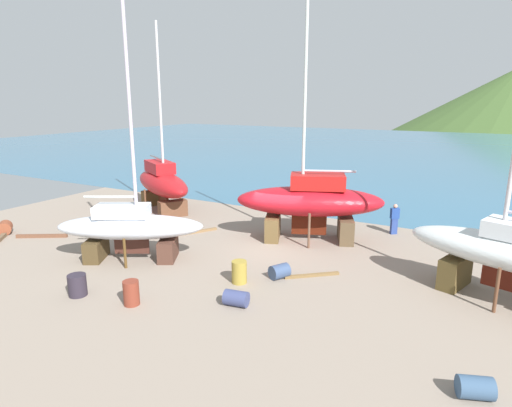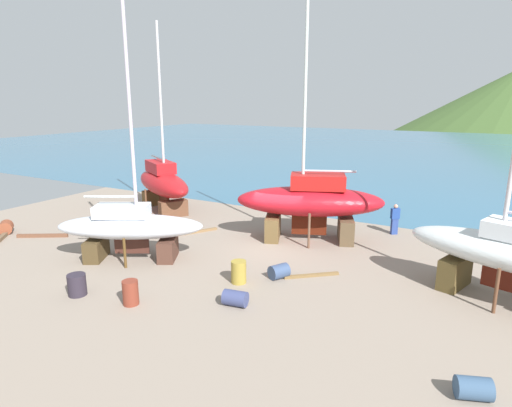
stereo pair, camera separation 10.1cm
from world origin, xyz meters
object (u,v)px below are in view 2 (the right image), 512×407
(sailboat_far_slipway, at_px, (130,227))
(worker, at_px, (395,219))
(sailboat_small_center, at_px, (163,183))
(barrel_rust_mid, at_px, (473,388))
(barrel_rust_near, at_px, (131,293))
(barrel_tar_black, at_px, (279,271))
(barrel_tipped_right, at_px, (77,285))
(barrel_rust_far, at_px, (6,227))
(barrel_tipped_left, at_px, (239,272))
(sailboat_large_starboard, at_px, (310,202))
(barrel_ochre, at_px, (235,298))

(sailboat_far_slipway, distance_m, worker, 13.56)
(sailboat_small_center, relative_size, barrel_rust_mid, 14.28)
(barrel_rust_near, bearing_deg, barrel_tar_black, 52.08)
(barrel_tipped_right, bearing_deg, worker, 56.97)
(barrel_rust_far, distance_m, barrel_rust_mid, 22.87)
(barrel_tipped_left, bearing_deg, barrel_rust_near, -124.53)
(sailboat_small_center, bearing_deg, barrel_rust_near, -23.32)
(sailboat_large_starboard, relative_size, barrel_rust_near, 13.39)
(barrel_tar_black, height_order, barrel_rust_mid, barrel_tar_black)
(sailboat_large_starboard, relative_size, sailboat_small_center, 1.03)
(sailboat_large_starboard, distance_m, barrel_tipped_right, 11.47)
(barrel_rust_near, bearing_deg, sailboat_far_slipway, 134.57)
(worker, height_order, barrel_ochre, worker)
(barrel_tipped_right, relative_size, barrel_tar_black, 1.07)
(worker, bearing_deg, sailboat_far_slipway, 97.07)
(barrel_rust_mid, bearing_deg, worker, 109.72)
(barrel_tar_black, height_order, barrel_tipped_left, barrel_tipped_left)
(sailboat_small_center, bearing_deg, barrel_tar_black, 2.04)
(sailboat_far_slipway, bearing_deg, barrel_rust_near, -74.77)
(barrel_tar_black, height_order, barrel_ochre, barrel_tar_black)
(barrel_tar_black, relative_size, barrel_rust_mid, 0.93)
(sailboat_large_starboard, distance_m, sailboat_small_center, 10.65)
(sailboat_small_center, distance_m, barrel_tipped_left, 12.66)
(sailboat_far_slipway, relative_size, barrel_rust_mid, 13.69)
(sailboat_far_slipway, height_order, barrel_rust_near, sailboat_far_slipway)
(sailboat_small_center, height_order, barrel_tar_black, sailboat_small_center)
(barrel_tipped_right, relative_size, barrel_ochre, 0.96)
(barrel_tipped_left, height_order, barrel_rust_far, barrel_tipped_left)
(sailboat_far_slipway, xyz_separation_m, worker, (9.59, 9.56, -0.66))
(barrel_rust_far, bearing_deg, sailboat_far_slipway, 3.52)
(barrel_rust_far, bearing_deg, barrel_tar_black, 6.69)
(sailboat_far_slipway, height_order, barrel_rust_far, sailboat_far_slipway)
(barrel_rust_far, bearing_deg, sailboat_large_starboard, 25.57)
(barrel_tipped_right, height_order, barrel_tipped_left, barrel_tipped_left)
(worker, xyz_separation_m, barrel_rust_far, (-18.30, -10.09, -0.51))
(sailboat_large_starboard, bearing_deg, barrel_tar_black, 76.75)
(barrel_ochre, bearing_deg, barrel_rust_far, 176.07)
(barrel_tipped_left, xyz_separation_m, barrel_rust_far, (-14.30, -0.67, -0.11))
(barrel_ochre, bearing_deg, worker, 74.48)
(worker, bearing_deg, barrel_rust_mid, 161.90)
(barrel_ochre, distance_m, barrel_rust_near, 3.69)
(barrel_rust_far, distance_m, barrel_rust_near, 12.26)
(sailboat_small_center, xyz_separation_m, barrel_ochre, (11.13, -9.07, -1.53))
(sailboat_large_starboard, xyz_separation_m, barrel_rust_far, (-14.68, -7.02, -1.67))
(worker, distance_m, barrel_rust_mid, 13.20)
(barrel_tar_black, height_order, barrel_rust_near, barrel_rust_near)
(barrel_tar_black, bearing_deg, sailboat_large_starboard, 98.98)
(barrel_tar_black, distance_m, barrel_rust_mid, 8.35)
(sailboat_far_slipway, bearing_deg, barrel_ochre, -43.00)
(barrel_tipped_right, xyz_separation_m, barrel_rust_near, (2.27, 0.42, 0.04))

